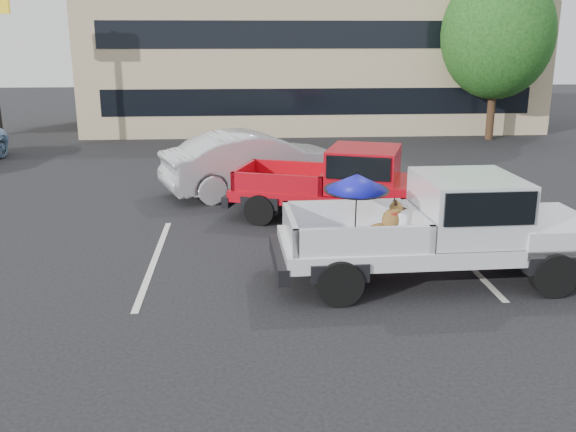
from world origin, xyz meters
name	(u,v)px	position (x,y,z in m)	size (l,w,h in m)	color
ground	(320,296)	(0.00, 0.00, 0.00)	(90.00, 90.00, 0.00)	black
stripe_left	(155,260)	(-3.00, 2.00, 0.00)	(0.12, 5.00, 0.01)	silver
stripe_right	(457,252)	(3.00, 2.00, 0.00)	(0.12, 5.00, 0.01)	silver
motel_building	(310,56)	(2.00, 20.99, 3.21)	(20.40, 8.40, 6.30)	tan
tree_right	(498,34)	(9.00, 16.00, 4.21)	(4.46, 4.46, 6.78)	#332114
tree_back	(381,30)	(6.00, 24.00, 4.41)	(4.68, 4.68, 7.11)	#332114
silver_pickup	(453,223)	(2.39, 0.59, 1.05)	(5.74, 2.24, 2.06)	black
red_pickup	(356,181)	(1.36, 4.38, 0.95)	(5.59, 3.44, 1.74)	black
silver_sedan	(257,163)	(-0.86, 7.36, 0.84)	(1.78, 5.12, 1.69)	#B0B2B7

